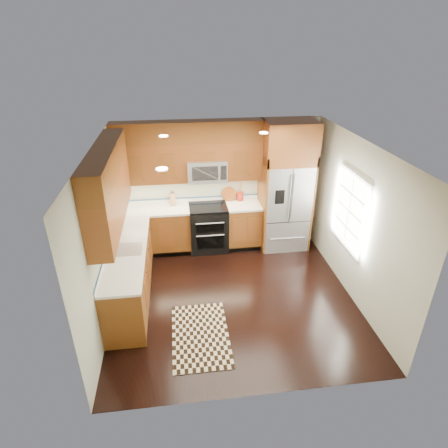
{
  "coord_description": "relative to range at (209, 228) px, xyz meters",
  "views": [
    {
      "loc": [
        -0.82,
        -5.09,
        4.02
      ],
      "look_at": [
        -0.07,
        0.6,
        1.09
      ],
      "focal_mm": 30.0,
      "sensor_mm": 36.0,
      "label": 1
    }
  ],
  "objects": [
    {
      "name": "knife_block",
      "position": [
        -0.69,
        0.23,
        0.59
      ],
      "size": [
        0.11,
        0.15,
        0.29
      ],
      "color": "#A77A51",
      "rests_on": "countertop"
    },
    {
      "name": "wall_right",
      "position": [
        2.25,
        -1.67,
        0.83
      ],
      "size": [
        0.02,
        4.0,
        2.6
      ],
      "primitive_type": "cube",
      "color": "#B7BAA8",
      "rests_on": "ground"
    },
    {
      "name": "microwave",
      "position": [
        -0.0,
        0.13,
        1.19
      ],
      "size": [
        0.76,
        0.4,
        0.42
      ],
      "color": "#B2B2B7",
      "rests_on": "ground"
    },
    {
      "name": "wall_back",
      "position": [
        0.25,
        0.33,
        0.83
      ],
      "size": [
        4.0,
        0.02,
        2.6
      ],
      "primitive_type": "cube",
      "color": "#B7BAA8",
      "rests_on": "ground"
    },
    {
      "name": "window",
      "position": [
        2.23,
        -1.47,
        0.93
      ],
      "size": [
        0.04,
        1.1,
        1.3
      ],
      "color": "white",
      "rests_on": "ground"
    },
    {
      "name": "cutting_board",
      "position": [
        0.45,
        0.26,
        0.48
      ],
      "size": [
        0.36,
        0.36,
        0.02
      ],
      "primitive_type": "cylinder",
      "rotation": [
        0.0,
        0.0,
        -0.2
      ],
      "color": "brown",
      "rests_on": "countertop"
    },
    {
      "name": "base_cabinets",
      "position": [
        -0.98,
        -0.77,
        -0.02
      ],
      "size": [
        2.85,
        3.0,
        0.9
      ],
      "color": "brown",
      "rests_on": "ground"
    },
    {
      "name": "ground",
      "position": [
        0.25,
        -1.67,
        -0.47
      ],
      "size": [
        4.0,
        4.0,
        0.0
      ],
      "primitive_type": "plane",
      "color": "black",
      "rests_on": "ground"
    },
    {
      "name": "sink_faucet",
      "position": [
        -1.48,
        -1.44,
        0.52
      ],
      "size": [
        0.54,
        0.44,
        0.37
      ],
      "color": "#B2B2B7",
      "rests_on": "countertop"
    },
    {
      "name": "range",
      "position": [
        0.0,
        0.0,
        0.0
      ],
      "size": [
        0.76,
        0.67,
        0.95
      ],
      "color": "black",
      "rests_on": "ground"
    },
    {
      "name": "rug",
      "position": [
        -0.37,
        -2.54,
        -0.46
      ],
      "size": [
        0.83,
        1.39,
        0.01
      ],
      "primitive_type": "cube",
      "rotation": [
        0.0,
        0.0,
        -0.0
      ],
      "color": "black",
      "rests_on": "ground"
    },
    {
      "name": "utensil_crock",
      "position": [
        0.68,
        0.24,
        0.6
      ],
      "size": [
        0.16,
        0.16,
        0.38
      ],
      "color": "#A22013",
      "rests_on": "countertop"
    },
    {
      "name": "wall_left",
      "position": [
        -1.75,
        -1.67,
        0.83
      ],
      "size": [
        0.02,
        4.0,
        2.6
      ],
      "primitive_type": "cube",
      "color": "#B7BAA8",
      "rests_on": "ground"
    },
    {
      "name": "refrigerator",
      "position": [
        1.55,
        -0.04,
        0.83
      ],
      "size": [
        0.98,
        0.75,
        2.6
      ],
      "color": "#B2B2B7",
      "rests_on": "ground"
    },
    {
      "name": "upper_cabinets",
      "position": [
        -0.9,
        -0.58,
        1.56
      ],
      "size": [
        2.85,
        3.0,
        1.15
      ],
      "color": "brown",
      "rests_on": "ground"
    },
    {
      "name": "countertop",
      "position": [
        -0.84,
        -0.65,
        0.45
      ],
      "size": [
        2.86,
        3.01,
        0.04
      ],
      "color": "silver",
      "rests_on": "base_cabinets"
    }
  ]
}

